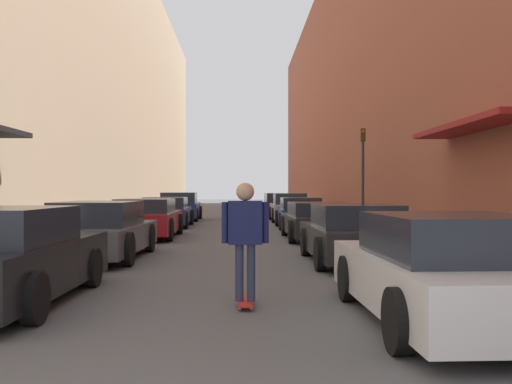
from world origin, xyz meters
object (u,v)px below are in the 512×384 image
at_px(parked_car_left_2, 147,218).
at_px(parked_car_right_5, 280,205).
at_px(parked_car_left_1, 100,231).
at_px(skateboarder, 245,230).
at_px(parked_car_left_0, 1,258).
at_px(parked_car_right_4, 289,208).
at_px(parked_car_right_1, 354,234).
at_px(parked_car_left_4, 180,207).
at_px(parked_car_left_3, 166,212).
at_px(traffic_light, 363,168).
at_px(parked_car_right_2, 317,221).
at_px(parked_car_right_0, 448,271).
at_px(parked_car_right_3, 300,213).

distance_m(parked_car_left_2, parked_car_right_5, 15.33).
xyz_separation_m(parked_car_left_1, parked_car_right_5, (5.45, 20.08, 0.02)).
bearing_deg(skateboarder, parked_car_right_5, 85.06).
relative_size(parked_car_left_0, parked_car_right_5, 0.88).
xyz_separation_m(parked_car_right_4, skateboarder, (-2.33, -20.47, 0.35)).
bearing_deg(parked_car_right_1, parked_car_left_4, 107.89).
xyz_separation_m(parked_car_left_3, parked_car_right_4, (5.56, 3.84, 0.06)).
bearing_deg(parked_car_left_4, parked_car_right_5, 34.43).
xyz_separation_m(parked_car_left_4, traffic_light, (7.35, -9.86, 1.63)).
height_order(parked_car_right_4, skateboarder, skateboarder).
height_order(parked_car_left_0, parked_car_left_1, parked_car_left_0).
relative_size(parked_car_left_2, parked_car_right_4, 1.15).
distance_m(parked_car_left_1, parked_car_right_4, 16.11).
height_order(parked_car_left_0, parked_car_right_4, parked_car_right_4).
bearing_deg(parked_car_right_2, parked_car_right_1, -89.75).
bearing_deg(parked_car_left_2, parked_car_right_0, -65.50).
bearing_deg(skateboarder, parked_car_right_2, 77.12).
bearing_deg(traffic_light, skateboarder, -109.25).
relative_size(parked_car_left_4, skateboarder, 2.72).
height_order(parked_car_right_3, traffic_light, traffic_light).
xyz_separation_m(parked_car_left_3, parked_car_right_0, (5.59, -17.66, 0.00)).
height_order(parked_car_left_1, parked_car_right_1, parked_car_left_1).
bearing_deg(parked_car_left_1, parked_car_right_3, 61.00).
relative_size(parked_car_left_4, parked_car_right_3, 1.14).
bearing_deg(parked_car_right_0, parked_car_left_0, 167.41).
xyz_separation_m(parked_car_left_1, parked_car_right_0, (5.61, -6.38, -0.01)).
distance_m(parked_car_right_3, parked_car_right_5, 9.99).
bearing_deg(parked_car_right_1, parked_car_left_3, 114.74).
distance_m(parked_car_left_0, skateboarder, 3.38).
relative_size(parked_car_right_2, parked_car_right_4, 1.15).
height_order(parked_car_right_1, parked_car_right_4, parked_car_right_4).
height_order(parked_car_left_4, traffic_light, traffic_light).
relative_size(parked_car_left_2, parked_car_right_1, 1.13).
distance_m(parked_car_left_0, traffic_light, 13.94).
xyz_separation_m(parked_car_left_3, traffic_light, (7.37, -4.75, 1.70)).
bearing_deg(parked_car_left_2, parked_car_right_1, -50.04).
height_order(parked_car_right_4, parked_car_right_5, parked_car_right_4).
relative_size(parked_car_right_0, skateboarder, 2.53).
xyz_separation_m(parked_car_left_0, parked_car_left_1, (0.10, 5.11, -0.01)).
height_order(parked_car_right_0, parked_car_right_1, parked_car_right_0).
relative_size(parked_car_left_0, parked_car_right_2, 0.93).
xyz_separation_m(parked_car_left_0, parked_car_left_2, (0.21, 10.82, -0.01)).
relative_size(parked_car_left_3, traffic_light, 1.21).
bearing_deg(parked_car_right_1, parked_car_right_0, -90.02).
xyz_separation_m(parked_car_right_3, skateboarder, (-2.35, -15.45, 0.41)).
height_order(parked_car_left_0, parked_car_left_4, parked_car_left_4).
bearing_deg(parked_car_left_4, parked_car_left_2, -89.71).
height_order(parked_car_right_3, skateboarder, skateboarder).
distance_m(parked_car_left_2, parked_car_right_1, 8.59).
bearing_deg(parked_car_right_5, parked_car_right_1, -89.54).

